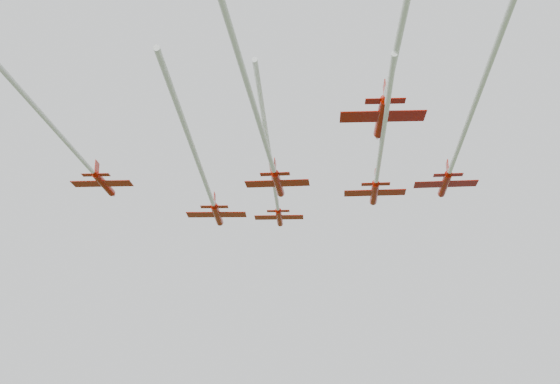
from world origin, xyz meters
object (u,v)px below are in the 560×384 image
at_px(jet_row3_left, 82,159).
at_px(jet_row4_right, 390,79).
at_px(jet_lead, 275,188).
at_px(jet_row2_left, 207,186).
at_px(jet_row3_right, 465,131).
at_px(jet_row3_mid, 267,149).
at_px(jet_row2_right, 378,170).

xyz_separation_m(jet_row3_left, jet_row4_right, (38.96, -2.24, 1.72)).
height_order(jet_lead, jet_row2_left, jet_lead).
xyz_separation_m(jet_row3_left, jet_row3_right, (44.54, 6.25, -1.44)).
bearing_deg(jet_row3_right, jet_row3_mid, 167.63).
distance_m(jet_lead, jet_row2_left, 11.23).
relative_size(jet_row3_left, jet_row3_mid, 0.82).
height_order(jet_lead, jet_row2_right, jet_row2_right).
bearing_deg(jet_row2_right, jet_row3_left, -163.88).
bearing_deg(jet_row3_right, jet_lead, 133.74).
xyz_separation_m(jet_row3_left, jet_row3_mid, (22.74, 4.31, -0.67)).
xyz_separation_m(jet_row2_right, jet_row3_left, (-31.02, -21.45, -1.36)).
bearing_deg(jet_row2_right, jet_lead, 159.42).
distance_m(jet_row3_mid, jet_row3_right, 21.90).
height_order(jet_row2_left, jet_row3_left, jet_row3_left).
height_order(jet_row2_left, jet_row3_right, jet_row2_left).
relative_size(jet_row2_left, jet_row3_mid, 1.02).
bearing_deg(jet_row2_left, jet_row3_mid, -55.58).
height_order(jet_lead, jet_row3_left, jet_lead).
relative_size(jet_row2_left, jet_row4_right, 1.16).
distance_m(jet_row3_left, jet_row4_right, 39.06).
relative_size(jet_row2_left, jet_row3_right, 0.84).
distance_m(jet_row2_right, jet_row3_mid, 19.14).
height_order(jet_row2_left, jet_row4_right, jet_row4_right).
relative_size(jet_lead, jet_row2_right, 1.20).
relative_size(jet_row2_right, jet_row3_right, 0.74).
bearing_deg(jet_row4_right, jet_row2_right, 88.07).
bearing_deg(jet_row3_mid, jet_row3_right, -12.60).
xyz_separation_m(jet_lead, jet_row4_right, (23.05, -24.23, 0.66)).
height_order(jet_row3_mid, jet_row4_right, jet_row4_right).
height_order(jet_row2_left, jet_row3_mid, jet_row3_mid).
xyz_separation_m(jet_row2_right, jet_row3_mid, (-8.28, -17.14, -2.03)).
bearing_deg(jet_row3_left, jet_row2_right, 14.38).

